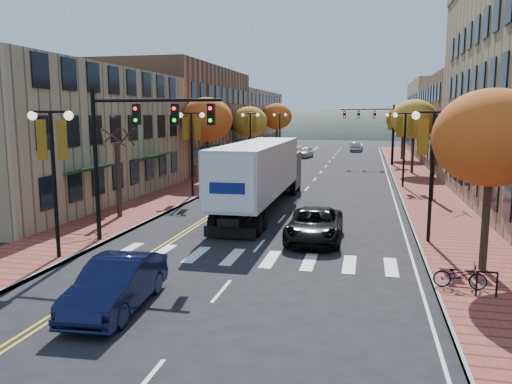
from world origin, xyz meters
The scene contains 32 objects.
ground centered at (0.00, 0.00, 0.00)m, with size 200.00×200.00×0.00m, color black.
sidewalk_left centered at (-9.00, 32.50, 0.07)m, with size 4.00×85.00×0.15m, color brown.
sidewalk_right centered at (9.00, 32.50, 0.07)m, with size 4.00×85.00×0.15m, color brown.
building_left_near centered at (-17.00, 13.00, 4.50)m, with size 12.00×22.00×9.00m, color #9E8966.
building_left_mid centered at (-17.00, 36.00, 5.50)m, with size 12.00×24.00×11.00m, color brown.
building_left_far centered at (-17.00, 61.00, 4.75)m, with size 12.00×26.00×9.50m, color #9E8966.
building_right_mid centered at (18.50, 42.00, 5.00)m, with size 15.00×24.00×10.00m, color brown.
building_right_far centered at (18.50, 64.00, 5.50)m, with size 15.00×20.00×11.00m, color #9E8966.
tree_left_a centered at (-9.00, 8.00, 2.25)m, with size 0.28×0.28×4.20m.
tree_left_b centered at (-9.00, 24.00, 5.45)m, with size 4.48×4.48×7.21m.
tree_left_c centered at (-9.00, 40.00, 5.05)m, with size 4.16×4.16×6.69m.
tree_left_d centered at (-9.00, 58.00, 5.60)m, with size 4.61×4.61×7.42m.
tree_right_a centered at (9.00, 2.00, 5.05)m, with size 4.16×4.16×6.69m.
tree_right_b centered at (9.00, 18.00, 2.25)m, with size 0.28×0.28×4.20m.
tree_right_c centered at (9.00, 34.00, 5.45)m, with size 4.48×4.48×7.21m.
tree_right_d centered at (9.00, 50.00, 5.29)m, with size 4.35×4.35×7.00m.
lamp_left_a centered at (-7.50, 0.00, 4.29)m, with size 1.96×0.36×6.05m.
lamp_left_b centered at (-7.50, 16.00, 4.29)m, with size 1.96×0.36×6.05m.
lamp_left_c centered at (-7.50, 34.00, 4.29)m, with size 1.96×0.36×6.05m.
lamp_left_d centered at (-7.50, 52.00, 4.29)m, with size 1.96×0.36×6.05m.
lamp_right_a centered at (7.50, 6.00, 4.29)m, with size 1.96×0.36×6.05m.
lamp_right_b centered at (7.50, 24.00, 4.29)m, with size 1.96×0.36×6.05m.
lamp_right_c centered at (7.50, 42.00, 4.29)m, with size 1.96×0.36×6.05m.
traffic_mast_near centered at (-5.48, 3.00, 4.92)m, with size 6.10×0.35×7.00m.
traffic_mast_far centered at (5.48, 42.00, 4.92)m, with size 6.10×0.34×7.00m.
semi_truck centered at (-1.65, 12.63, 2.48)m, with size 2.87×17.00×4.24m.
navy_sedan centered at (-2.68, -4.18, 0.78)m, with size 1.66×4.76×1.57m, color black.
black_suv centered at (2.33, 5.57, 0.75)m, with size 2.49×5.40×1.50m, color black.
car_far_white centered at (-3.81, 51.04, 0.76)m, with size 1.81×4.49×1.53m, color beige.
car_far_silver centered at (2.92, 63.90, 0.59)m, with size 1.66×4.08×1.18m, color #AEAFB6.
car_far_oncoming centered at (2.57, 64.08, 0.70)m, with size 1.49×4.28×1.41m, color #A0A0A8.
bicycle centered at (7.80, -0.38, 0.59)m, with size 0.59×1.69×0.89m, color gray.
Camera 1 is at (4.66, -17.45, 5.90)m, focal length 35.00 mm.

